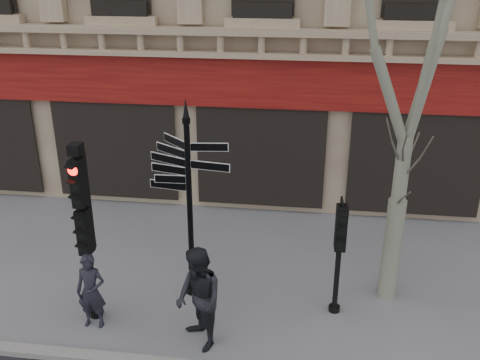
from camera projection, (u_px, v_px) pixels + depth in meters
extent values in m
plane|color=slate|center=(234.00, 321.00, 10.34)|extent=(80.00, 80.00, 0.00)
cube|color=#5D090B|center=(262.00, 82.00, 13.40)|extent=(28.00, 0.25, 1.30)
cube|color=#91745E|center=(261.00, 44.00, 12.81)|extent=(28.00, 0.35, 0.74)
cylinder|color=black|center=(190.00, 213.00, 10.52)|extent=(0.11, 0.11, 3.69)
cylinder|color=black|center=(193.00, 289.00, 11.21)|extent=(0.29, 0.29, 0.16)
cone|color=black|center=(186.00, 108.00, 9.69)|extent=(0.12, 0.12, 0.37)
cylinder|color=black|center=(87.00, 243.00, 9.87)|extent=(0.11, 0.11, 3.28)
cylinder|color=black|center=(96.00, 313.00, 10.48)|extent=(0.24, 0.24, 0.13)
cube|color=black|center=(86.00, 230.00, 9.77)|extent=(0.41, 0.31, 0.89)
cube|color=black|center=(80.00, 182.00, 9.39)|extent=(0.41, 0.31, 0.89)
sphere|color=#FF0C05|center=(78.00, 169.00, 9.30)|extent=(0.19, 0.19, 0.19)
cube|color=black|center=(75.00, 149.00, 9.15)|extent=(0.22, 0.28, 0.19)
cylinder|color=black|center=(338.00, 260.00, 10.20)|extent=(0.11, 0.11, 2.33)
cylinder|color=black|center=(334.00, 308.00, 10.62)|extent=(0.24, 0.24, 0.13)
cube|color=black|center=(341.00, 227.00, 9.92)|extent=(0.40, 0.30, 0.88)
cylinder|color=gray|center=(392.00, 249.00, 10.71)|extent=(0.36, 0.36, 2.19)
cylinder|color=gray|center=(402.00, 171.00, 10.05)|extent=(0.28, 0.28, 1.39)
imported|color=black|center=(91.00, 291.00, 9.95)|extent=(0.57, 0.38, 1.52)
imported|color=black|center=(199.00, 299.00, 9.36)|extent=(1.15, 1.20, 1.94)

